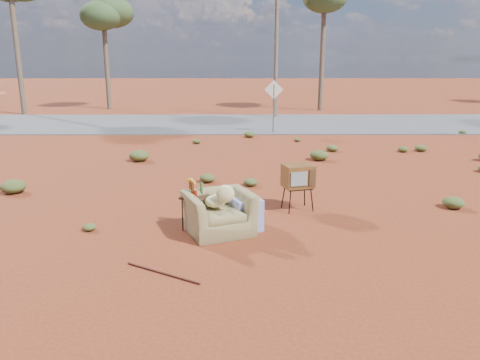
{
  "coord_description": "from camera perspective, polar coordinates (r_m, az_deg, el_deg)",
  "views": [
    {
      "loc": [
        0.0,
        -7.47,
        3.01
      ],
      "look_at": [
        0.05,
        1.08,
        0.8
      ],
      "focal_mm": 35.0,
      "sensor_mm": 36.0,
      "label": 1
    }
  ],
  "objects": [
    {
      "name": "armchair",
      "position": [
        8.34,
        -2.0,
        -3.29
      ],
      "size": [
        1.48,
        1.29,
        1.0
      ],
      "rotation": [
        0.0,
        0.0,
        0.39
      ],
      "color": "olive",
      "rests_on": "ground"
    },
    {
      "name": "eucalyptus_near_left",
      "position": [
        30.63,
        -16.33,
        18.53
      ],
      "size": [
        3.2,
        3.2,
        6.6
      ],
      "color": "brown",
      "rests_on": "ground"
    },
    {
      "name": "scrub_patch",
      "position": [
        12.25,
        -4.17,
        0.91
      ],
      "size": [
        17.49,
        8.07,
        0.33
      ],
      "color": "#425123",
      "rests_on": "ground"
    },
    {
      "name": "tv_unit",
      "position": [
        9.55,
        7.1,
        0.4
      ],
      "size": [
        0.69,
        0.61,
        0.95
      ],
      "rotation": [
        0.0,
        0.0,
        0.28
      ],
      "color": "black",
      "rests_on": "ground"
    },
    {
      "name": "road_sign",
      "position": [
        19.59,
        4.14,
        10.06
      ],
      "size": [
        0.78,
        0.06,
        2.19
      ],
      "color": "brown",
      "rests_on": "ground"
    },
    {
      "name": "utility_pole_center",
      "position": [
        25.07,
        4.45,
        17.07
      ],
      "size": [
        1.4,
        0.2,
        8.0
      ],
      "color": "brown",
      "rests_on": "ground"
    },
    {
      "name": "side_table",
      "position": [
        8.48,
        -5.58,
        -1.69
      ],
      "size": [
        0.57,
        0.57,
        0.9
      ],
      "rotation": [
        0.0,
        0.0,
        -0.37
      ],
      "color": "#3D2516",
      "rests_on": "ground"
    },
    {
      "name": "highway",
      "position": [
        22.67,
        -0.32,
        6.93
      ],
      "size": [
        140.0,
        7.0,
        0.04
      ],
      "primitive_type": "cube",
      "color": "#565659",
      "rests_on": "ground"
    },
    {
      "name": "ground",
      "position": [
        8.05,
        -0.3,
        -7.45
      ],
      "size": [
        140.0,
        140.0,
        0.0
      ],
      "primitive_type": "plane",
      "color": "maroon",
      "rests_on": "ground"
    },
    {
      "name": "rusty_bar",
      "position": [
        6.98,
        -9.43,
        -11.12
      ],
      "size": [
        1.15,
        0.7,
        0.04
      ],
      "primitive_type": "cylinder",
      "rotation": [
        0.0,
        1.57,
        -0.54
      ],
      "color": "#4C1D14",
      "rests_on": "ground"
    }
  ]
}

